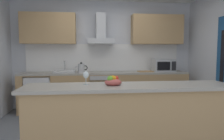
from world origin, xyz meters
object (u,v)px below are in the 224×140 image
at_px(fruit_bowl, 113,81).
at_px(chopping_board, 145,71).
at_px(oven, 101,91).
at_px(wine_glass, 86,75).
at_px(kettle, 81,68).
at_px(refrigerator, 40,94).
at_px(sink, 64,71).
at_px(range_hood, 101,34).
at_px(microwave, 163,65).

xyz_separation_m(fruit_bowl, chopping_board, (1.02, 2.20, -0.09)).
distance_m(oven, wine_glass, 2.28).
bearing_deg(kettle, chopping_board, 0.38).
bearing_deg(refrigerator, sink, 1.41).
height_order(sink, fruit_bowl, sink).
xyz_separation_m(range_hood, chopping_board, (1.04, -0.15, -0.88)).
bearing_deg(refrigerator, fruit_bowl, -57.31).
bearing_deg(kettle, oven, 4.18).
distance_m(wine_glass, fruit_bowl, 0.36).
height_order(refrigerator, microwave, microwave).
distance_m(refrigerator, wine_glass, 2.50).
distance_m(oven, sink, 0.97).
distance_m(sink, chopping_board, 1.89).
xyz_separation_m(refrigerator, chopping_board, (2.45, -0.02, 0.49)).
xyz_separation_m(sink, chopping_board, (1.89, -0.03, -0.02)).
bearing_deg(oven, microwave, -1.08).
relative_size(oven, fruit_bowl, 3.64).
xyz_separation_m(kettle, wine_glass, (0.13, -2.13, 0.07)).
distance_m(sink, kettle, 0.40).
bearing_deg(fruit_bowl, oven, 90.51).
xyz_separation_m(refrigerator, kettle, (0.95, -0.03, 0.58)).
bearing_deg(wine_glass, chopping_board, 57.44).
relative_size(microwave, range_hood, 0.69).
bearing_deg(microwave, chopping_board, 179.46).
bearing_deg(refrigerator, range_hood, 5.37).
relative_size(microwave, sink, 1.00).
distance_m(fruit_bowl, chopping_board, 2.43).
bearing_deg(fruit_bowl, range_hood, 90.49).
bearing_deg(fruit_bowl, kettle, 102.37).
relative_size(kettle, chopping_board, 0.85).
xyz_separation_m(oven, microwave, (1.48, -0.03, 0.59)).
xyz_separation_m(oven, sink, (-0.85, 0.01, 0.47)).
bearing_deg(chopping_board, range_hood, 171.61).
relative_size(kettle, range_hood, 0.40).
distance_m(kettle, chopping_board, 1.50).
distance_m(refrigerator, chopping_board, 2.49).
relative_size(sink, fruit_bowl, 2.27).
xyz_separation_m(oven, chopping_board, (1.04, -0.02, 0.45)).
distance_m(range_hood, fruit_bowl, 2.48).
xyz_separation_m(microwave, wine_glass, (-1.81, -2.14, 0.03)).
bearing_deg(wine_glass, refrigerator, 116.49).
height_order(kettle, fruit_bowl, kettle).
relative_size(oven, chopping_board, 2.35).
height_order(fruit_bowl, chopping_board, fruit_bowl).
height_order(kettle, chopping_board, kettle).
height_order(range_hood, chopping_board, range_hood).
xyz_separation_m(kettle, chopping_board, (1.50, 0.01, -0.09)).
relative_size(microwave, kettle, 1.73).
xyz_separation_m(microwave, kettle, (-1.94, -0.01, -0.04)).
xyz_separation_m(kettle, fruit_bowl, (0.48, -2.19, -0.00)).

